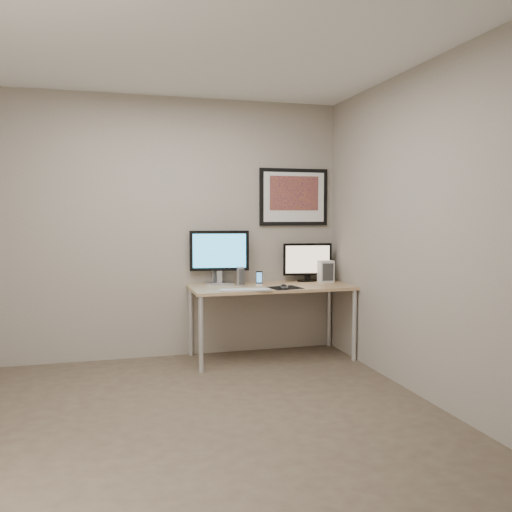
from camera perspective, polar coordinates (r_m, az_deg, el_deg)
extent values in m
plane|color=#4A3A2E|center=(4.07, -6.69, -16.33)|extent=(3.60, 3.60, 0.00)
plane|color=white|center=(3.98, -7.05, 21.36)|extent=(3.60, 3.60, 0.00)
plane|color=gray|center=(5.49, -9.51, 2.90)|extent=(3.60, 0.00, 3.60)
plane|color=gray|center=(4.45, 16.76, 2.44)|extent=(0.00, 3.40, 3.40)
cube|color=#A06D4D|center=(5.40, 1.60, -3.30)|extent=(1.60, 0.70, 0.03)
cylinder|color=silver|center=(4.99, -5.81, -8.21)|extent=(0.04, 0.04, 0.70)
cylinder|color=silver|center=(5.59, -6.88, -6.85)|extent=(0.04, 0.04, 0.70)
cylinder|color=silver|center=(5.45, 10.30, -7.19)|extent=(0.04, 0.04, 0.70)
cylinder|color=silver|center=(6.00, 7.71, -6.08)|extent=(0.04, 0.04, 0.70)
cube|color=black|center=(5.78, 3.98, 6.20)|extent=(0.75, 0.03, 0.60)
cube|color=silver|center=(5.76, 4.04, 6.20)|extent=(0.67, 0.00, 0.52)
cube|color=orange|center=(5.76, 4.05, 6.60)|extent=(0.54, 0.00, 0.36)
cube|color=#A5A5A9|center=(5.51, -3.86, -2.88)|extent=(0.30, 0.23, 0.02)
cube|color=#A5A5A9|center=(5.50, -3.87, -2.16)|extent=(0.06, 0.05, 0.12)
cube|color=black|center=(5.48, -3.88, 0.56)|extent=(0.60, 0.13, 0.41)
cube|color=teal|center=(5.46, -3.84, 0.55)|extent=(0.53, 0.09, 0.34)
cube|color=black|center=(5.75, 5.42, -2.60)|extent=(0.23, 0.15, 0.02)
cube|color=black|center=(5.75, 5.42, -2.26)|extent=(0.06, 0.05, 0.05)
cube|color=black|center=(5.73, 5.43, -0.34)|extent=(0.51, 0.11, 0.34)
cube|color=tan|center=(5.71, 5.49, -0.36)|extent=(0.46, 0.08, 0.29)
cylinder|color=#A5A5A9|center=(5.55, -4.33, -1.96)|extent=(0.08, 0.08, 0.19)
cylinder|color=#A5A5A9|center=(5.37, -1.67, -2.16)|extent=(0.09, 0.09, 0.19)
cube|color=black|center=(5.41, 0.34, -2.34)|extent=(0.08, 0.08, 0.14)
cube|color=silver|center=(5.04, -1.15, -3.58)|extent=(0.49, 0.19, 0.02)
cube|color=black|center=(5.23, 3.09, -3.36)|extent=(0.33, 0.30, 0.00)
ellipsoid|color=black|center=(5.23, 2.97, -3.16)|extent=(0.07, 0.10, 0.03)
cube|color=silver|center=(5.68, 7.36, -1.63)|extent=(0.15, 0.11, 0.23)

